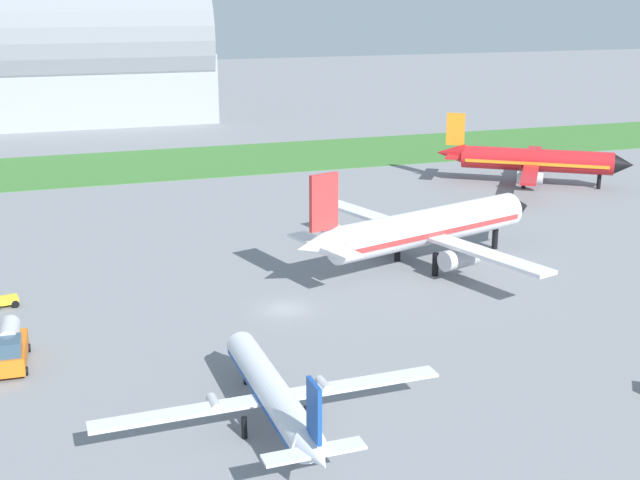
% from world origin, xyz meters
% --- Properties ---
extents(ground_plane, '(600.00, 600.00, 0.00)m').
position_xyz_m(ground_plane, '(0.00, 0.00, 0.00)').
color(ground_plane, gray).
extents(grass_taxiway_strip, '(360.00, 28.00, 0.08)m').
position_xyz_m(grass_taxiway_strip, '(0.00, 72.63, 0.04)').
color(grass_taxiway_strip, '#3D7533').
rests_on(grass_taxiway_strip, ground_plane).
extents(airplane_parked_jet_far, '(25.98, 25.85, 10.58)m').
position_xyz_m(airplane_parked_jet_far, '(50.55, 38.22, 3.81)').
color(airplane_parked_jet_far, red).
rests_on(airplane_parked_jet_far, ground_plane).
extents(airplane_midfield_jet, '(32.36, 32.69, 11.85)m').
position_xyz_m(airplane_midfield_jet, '(17.72, 7.44, 4.27)').
color(airplane_midfield_jet, white).
rests_on(airplane_midfield_jet, ground_plane).
extents(airplane_foreground_turboprop, '(24.24, 20.73, 7.26)m').
position_xyz_m(airplane_foreground_turboprop, '(-7.00, -20.97, 2.66)').
color(airplane_foreground_turboprop, silver).
rests_on(airplane_foreground_turboprop, ground_plane).
extents(baggage_cart_near_gate, '(2.60, 2.07, 0.90)m').
position_xyz_m(baggage_cart_near_gate, '(-24.80, 9.06, 0.57)').
color(baggage_cart_near_gate, yellow).
rests_on(baggage_cart_near_gate, ground_plane).
extents(fuel_truck_midfield, '(2.86, 6.59, 3.29)m').
position_xyz_m(fuel_truck_midfield, '(-23.99, -4.84, 1.58)').
color(fuel_truck_midfield, orange).
rests_on(fuel_truck_midfield, ground_plane).
extents(hangar_distant, '(55.23, 32.97, 34.78)m').
position_xyz_m(hangar_distant, '(-9.27, 130.15, 15.09)').
color(hangar_distant, '#9399A3').
rests_on(hangar_distant, ground_plane).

